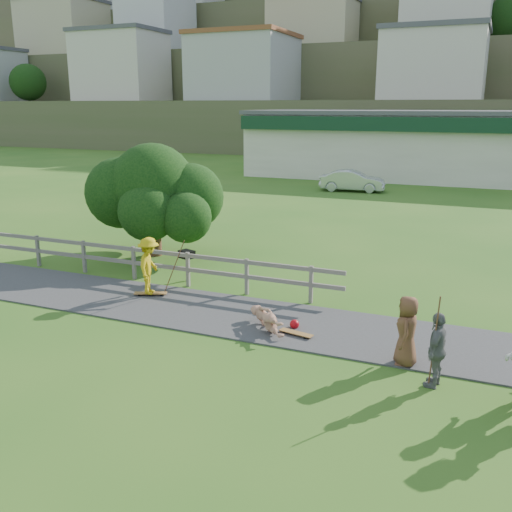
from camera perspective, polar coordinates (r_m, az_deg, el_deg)
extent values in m
plane|color=#2A5F1B|center=(14.38, -6.27, -7.71)|extent=(260.00, 260.00, 0.00)
cube|color=#323335|center=(15.60, -3.60, -5.72)|extent=(34.00, 3.00, 0.04)
cube|color=#625C56|center=(21.38, -20.97, 0.48)|extent=(0.10, 0.10, 1.10)
cube|color=#625C56|center=(20.07, -16.81, -0.06)|extent=(0.10, 0.10, 1.10)
cube|color=#625C56|center=(18.88, -12.11, -0.66)|extent=(0.10, 0.10, 1.10)
cube|color=#625C56|center=(17.84, -6.82, -1.34)|extent=(0.10, 0.10, 1.10)
cube|color=#625C56|center=(16.98, -0.93, -2.08)|extent=(0.10, 0.10, 1.10)
cube|color=#625C56|center=(16.31, 5.52, -2.87)|extent=(0.10, 0.10, 1.10)
cube|color=#625C56|center=(19.06, -13.42, 0.80)|extent=(15.00, 0.08, 0.12)
cube|color=#625C56|center=(19.17, -13.34, -0.51)|extent=(15.00, 0.08, 0.12)
cube|color=beige|center=(46.73, 19.98, 10.19)|extent=(32.00, 10.00, 4.80)
cube|color=#143722|center=(41.46, 19.76, 12.23)|extent=(32.00, 0.60, 1.00)
cube|color=#515156|center=(46.63, 20.26, 13.31)|extent=(32.50, 10.50, 0.30)
cube|color=#505B35|center=(66.92, 17.60, 12.05)|extent=(220.00, 14.00, 6.00)
cube|color=silver|center=(67.00, 18.05, 17.60)|extent=(10.00, 9.00, 7.00)
cube|color=#515156|center=(67.33, 18.32, 20.78)|extent=(10.40, 9.40, 0.50)
cube|color=#505B35|center=(79.83, 18.77, 14.83)|extent=(220.00, 14.00, 13.00)
cube|color=silver|center=(80.58, 19.40, 21.93)|extent=(10.00, 9.00, 7.00)
cube|color=#505B35|center=(92.92, 19.66, 17.13)|extent=(220.00, 14.00, 21.00)
cube|color=#505B35|center=(106.19, 20.37, 19.13)|extent=(220.00, 14.00, 30.00)
cube|color=#505B35|center=(120.61, 20.98, 20.86)|extent=(220.00, 14.00, 40.00)
imported|color=gold|center=(16.99, -10.62, -1.29)|extent=(0.91, 1.23, 1.69)
imported|color=tan|center=(14.39, 1.15, -6.34)|extent=(1.44, 1.39, 0.59)
imported|color=slate|center=(12.04, 17.64, -8.92)|extent=(0.55, 0.98, 1.57)
imported|color=brown|center=(12.79, 14.85, -7.28)|extent=(0.55, 0.80, 1.57)
imported|color=silver|center=(38.20, 9.61, 7.43)|extent=(4.33, 1.93, 1.38)
sphere|color=#AC0912|center=(14.56, 3.87, -6.84)|extent=(0.24, 0.24, 0.24)
cylinder|color=brown|center=(16.98, -8.20, -0.88)|extent=(0.03, 0.03, 1.87)
cylinder|color=brown|center=(11.85, 17.39, -8.30)|extent=(0.03, 0.03, 1.95)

